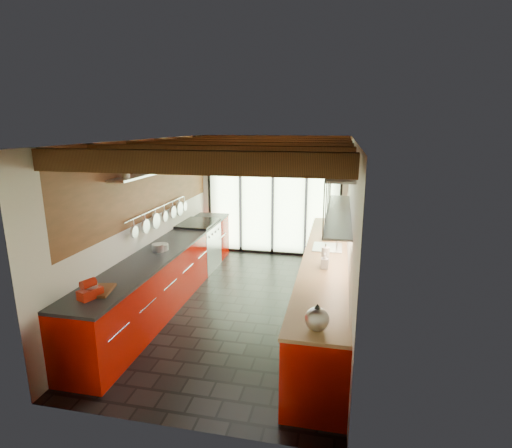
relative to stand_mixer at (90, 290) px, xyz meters
The scene contains 18 objects.
ground 2.62m from the stand_mixer, 58.36° to the left, with size 5.50×5.50×0.00m, color black.
room_shell 2.50m from the stand_mixer, 58.36° to the left, with size 5.50×5.50×5.50m.
ceiling_beams 3.11m from the stand_mixer, 62.50° to the left, with size 3.14×5.06×4.90m.
glass_door 4.96m from the stand_mixer, 75.05° to the left, with size 2.95×0.10×2.90m.
left_counter 2.13m from the stand_mixer, 90.14° to the left, with size 0.68×5.00×0.92m.
range_stove 3.55m from the stand_mixer, 90.08° to the left, with size 0.66×0.90×0.97m.
right_counter 3.32m from the stand_mixer, 39.04° to the left, with size 0.68×5.00×0.92m.
sink_assembly 3.55m from the stand_mixer, 43.90° to the left, with size 0.45×0.52×0.43m.
upper_cabinets_right 3.68m from the stand_mixer, 41.17° to the left, with size 0.34×3.00×3.00m.
left_wall_fixtures 2.49m from the stand_mixer, 94.89° to the left, with size 0.28×2.60×0.96m.
stand_mixer is the anchor object (origin of this frame).
pot_large 1.73m from the stand_mixer, 90.00° to the left, with size 0.19×0.19×0.12m, color silver.
pot_small 1.81m from the stand_mixer, 90.00° to the left, with size 0.24×0.24×0.09m, color silver.
cutting_board 0.18m from the stand_mixer, 90.00° to the left, with size 0.27×0.38×0.03m, color brown.
kettle 2.55m from the stand_mixer, ahead, with size 0.27×0.31×0.27m.
paper_towel 3.03m from the stand_mixer, 33.06° to the left, with size 0.12×0.12×0.30m.
soap_bottle 2.95m from the stand_mixer, 30.46° to the left, with size 0.10×0.10×0.22m, color silver.
bowl 3.89m from the stand_mixer, 49.17° to the left, with size 0.23×0.23×0.06m, color silver.
Camera 1 is at (1.42, -5.75, 2.82)m, focal length 28.00 mm.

